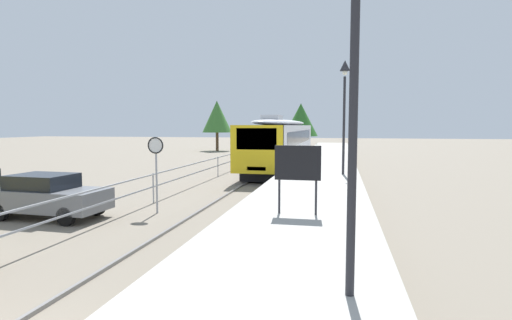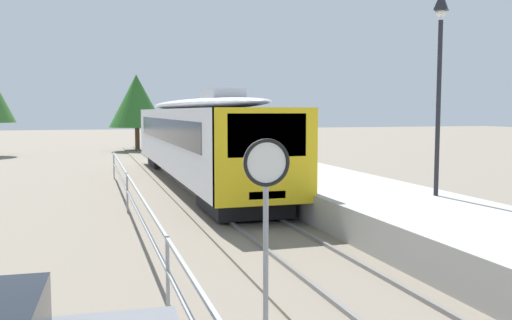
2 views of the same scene
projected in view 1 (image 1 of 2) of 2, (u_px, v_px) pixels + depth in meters
ground_plane at (227, 175)px, 26.37m from camera, size 160.00×160.00×0.00m
track_rails at (272, 175)px, 25.75m from camera, size 3.20×60.00×0.14m
commuter_train at (283, 140)px, 30.31m from camera, size 2.82×19.69×3.74m
station_platform at (323, 170)px, 25.05m from camera, size 3.90×60.00×0.90m
platform_lamp_near_end at (355, 16)px, 5.18m from camera, size 0.34×0.34×5.35m
platform_lamp_mid_platform at (344, 95)px, 18.78m from camera, size 0.34×0.34×5.35m
platform_notice_board at (298, 165)px, 10.40m from camera, size 1.20×0.08×1.80m
speed_limit_sign at (156, 156)px, 14.55m from camera, size 0.61×0.10×2.81m
carpark_fence at (153, 181)px, 16.60m from camera, size 0.06×36.06×1.25m
parked_hatchback_grey at (48, 196)px, 13.92m from camera, size 4.08×1.94×1.53m
tree_behind_carpark at (217, 117)px, 50.79m from camera, size 3.74×3.74×6.37m
tree_behind_station_far at (301, 120)px, 50.97m from camera, size 4.33×4.33×6.03m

